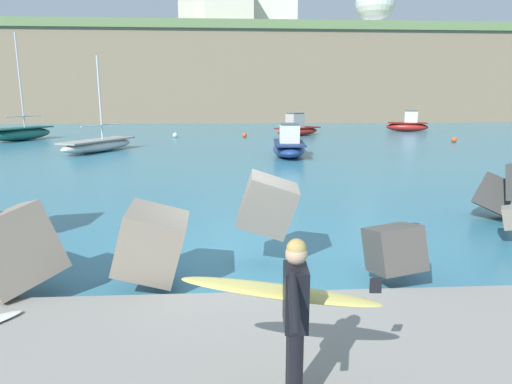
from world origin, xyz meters
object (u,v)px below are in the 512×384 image
Objects in this scene: station_building_east at (229,11)px; boat_mid_centre at (408,125)px; mooring_buoy_inner at (245,135)px; boat_near_right at (21,133)px; boat_near_centre at (297,129)px; mooring_buoy_middle at (175,135)px; station_building_annex at (200,18)px; station_building_central at (273,16)px; boat_near_left at (98,145)px; radar_dome at (375,10)px; station_building_west at (259,30)px; mooring_buoy_outer at (454,140)px; surfer_with_board at (291,307)px; boat_mid_left at (289,146)px.

boat_mid_centre is at bearing -57.50° from station_building_east.
boat_near_right is at bearing -174.46° from mooring_buoy_inner.
boat_near_centre is 11.20m from mooring_buoy_middle.
station_building_annex is at bearing 73.54° from boat_near_right.
boat_mid_centre is at bearing 21.20° from boat_near_centre.
station_building_central reaches higher than station_building_annex.
boat_near_left reaches higher than mooring_buoy_middle.
radar_dome is 1.64× the size of station_building_west.
mooring_buoy_outer is at bearing -14.57° from mooring_buoy_middle.
mooring_buoy_outer is (-1.21, -12.16, -0.47)m from boat_mid_centre.
mooring_buoy_outer is at bearing -67.19° from station_building_east.
radar_dome is (26.86, 81.81, 18.50)m from surfer_with_board.
radar_dome reaches higher than mooring_buoy_middle.
mooring_buoy_middle is 42.93m from station_building_annex.
station_building_central is at bearing 84.64° from surfer_with_board.
boat_near_centre is 38.36m from station_building_east.
station_building_west reaches higher than mooring_buoy_inner.
boat_mid_left is 13.59m from mooring_buoy_inner.
mooring_buoy_inner is 49.97m from station_building_west.
boat_mid_left is 11.27× the size of mooring_buoy_outer.
station_building_east is (-7.45, -3.70, 0.07)m from station_building_central.
boat_mid_centre is at bearing 31.71° from boat_near_left.
mooring_buoy_inner is (-4.97, -1.73, -0.42)m from boat_near_centre.
boat_near_centre is 13.44m from mooring_buoy_outer.
radar_dome is (44.55, 48.57, 19.18)m from boat_near_right.
boat_near_centre is 11.60× the size of mooring_buoy_outer.
mooring_buoy_outer is at bearing 10.14° from boat_near_left.
boat_near_centre is 0.64× the size of station_building_east.
boat_near_left is 11.07m from mooring_buoy_middle.
boat_near_right is at bearing 173.72° from mooring_buoy_outer.
radar_dome is 22.11m from station_building_west.
station_building_annex reaches higher than mooring_buoy_outer.
radar_dome is at bearing 47.47° from boat_near_right.
boat_near_left is 14.24× the size of mooring_buoy_outer.
station_building_annex is (12.28, 41.57, 16.26)m from boat_near_right.
mooring_buoy_outer is 56.39m from station_building_west.
boat_mid_left is 0.62× the size of station_building_east.
station_building_east is at bearing 91.88° from mooring_buoy_inner.
boat_mid_left is (2.88, 21.62, -0.66)m from surfer_with_board.
mooring_buoy_middle is at bearing 178.04° from mooring_buoy_inner.
station_building_central is (6.27, 39.46, 16.92)m from mooring_buoy_inner.
station_building_central is (6.99, 74.49, 15.87)m from surfer_with_board.
mooring_buoy_middle is at bearing 9.23° from boat_near_right.
station_building_west is (-0.63, 45.45, 15.48)m from boat_near_centre.
boat_mid_centre is 10.40× the size of mooring_buoy_outer.
boat_near_centre is 23.64m from boat_near_right.
boat_mid_left is 16.09m from mooring_buoy_outer.
mooring_buoy_inner is (18.41, 1.79, -0.38)m from boat_near_right.
radar_dome is at bearing 21.97° from station_building_east.
boat_mid_left is 0.76× the size of station_building_west.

